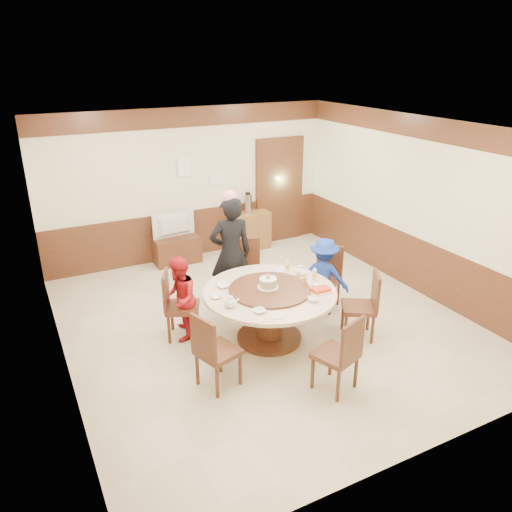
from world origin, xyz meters
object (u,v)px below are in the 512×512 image
person_standing (231,254)px  television (175,225)px  person_red (179,299)px  person_blue (323,276)px  side_cabinet (249,231)px  tv_stand (177,250)px  thermos (248,204)px  shrimp_platter (321,290)px  birthday_cake (268,283)px  banquet_table (270,305)px

person_standing → television: person_standing is taller
person_standing → person_red: (-1.00, -0.51, -0.29)m
person_standing → person_blue: 1.43m
person_red → side_cabinet: 3.53m
television → tv_stand: bearing=180.0°
person_red → person_blue: (2.15, -0.28, -0.00)m
person_blue → person_standing: bearing=12.4°
television → thermos: thermos is taller
person_red → tv_stand: 2.73m
shrimp_platter → thermos: 3.65m
birthday_cake → tv_stand: size_ratio=0.34×
person_red → tv_stand: bearing=-176.9°
shrimp_platter → thermos: thermos is taller
tv_stand → television: (0.00, 0.00, 0.48)m
television → banquet_table: bearing=89.1°
birthday_cake → person_red: bearing=151.5°
person_red → person_blue: person_red is taller
television → thermos: bearing=175.9°
shrimp_platter → side_cabinet: size_ratio=0.38×
tv_stand → person_blue: bearing=-65.0°
person_blue → thermos: bearing=-46.9°
thermos → person_standing: bearing=-122.2°
birthday_cake → banquet_table: bearing=-84.3°
person_blue → tv_stand: (-1.34, 2.87, -0.34)m
shrimp_platter → person_blue: bearing=52.7°
shrimp_platter → banquet_table: bearing=148.3°
banquet_table → tv_stand: bearing=94.3°
person_red → shrimp_platter: person_red is taller
person_standing → television: 2.09m
birthday_cake → side_cabinet: (1.30, 3.19, -0.47)m
television → person_blue: bearing=109.8°
person_red → television: person_red is taller
person_blue → shrimp_platter: person_blue is taller
birthday_cake → shrimp_platter: 0.70m
person_blue → birthday_cake: size_ratio=4.12×
shrimp_platter → person_red: bearing=149.4°
person_blue → side_cabinet: person_blue is taller
tv_stand → person_red: bearing=-107.5°
banquet_table → person_blue: 1.15m
person_red → television: 2.72m
tv_stand → birthday_cake: bearing=-85.7°
person_standing → tv_stand: bearing=-76.2°
person_blue → birthday_cake: (-1.10, -0.29, 0.25)m
person_blue → thermos: (0.17, 2.90, 0.35)m
person_red → thermos: 3.52m
tv_stand → side_cabinet: bearing=1.1°
banquet_table → side_cabinet: bearing=68.1°
banquet_table → shrimp_platter: (0.57, -0.35, 0.24)m
person_blue → side_cabinet: (0.20, 2.90, -0.22)m
person_blue → shrimp_platter: size_ratio=3.95×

